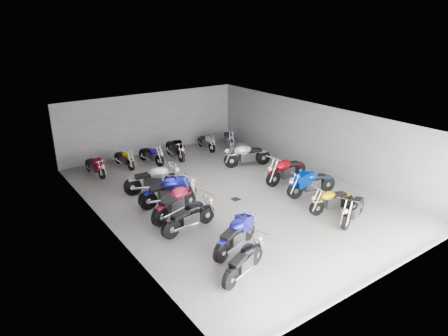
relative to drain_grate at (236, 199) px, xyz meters
The scene contains 23 objects.
ground 0.50m from the drain_grate, 90.00° to the left, with size 14.00×14.00×0.00m, color #9D9B95.
wall_back 7.67m from the drain_grate, 90.00° to the left, with size 10.00×0.10×3.20m, color gray.
wall_left 5.27m from the drain_grate, behind, with size 0.10×14.00×3.20m, color gray.
wall_right 5.27m from the drain_grate, ahead, with size 0.10×14.00×3.20m, color gray.
ceiling 3.25m from the drain_grate, 90.00° to the left, with size 10.00×14.00×0.04m, color black.
drain_grate is the anchor object (origin of this frame).
motorcycle_left_a 5.07m from the drain_grate, 124.24° to the right, with size 1.93×0.84×0.88m.
motorcycle_left_b 3.75m from the drain_grate, 126.81° to the right, with size 2.14×0.93×0.98m.
motorcycle_left_c 3.02m from the drain_grate, 158.83° to the right, with size 2.22×0.52×0.98m.
motorcycle_left_d 2.73m from the drain_grate, behind, with size 2.26×1.00×1.04m.
motorcycle_left_e 2.71m from the drain_grate, 154.86° to the left, with size 2.37×0.54×1.04m.
motorcycle_left_f 3.52m from the drain_grate, 132.95° to the left, with size 2.34×0.82×1.05m.
motorcycle_right_a 4.55m from the drain_grate, 59.68° to the right, with size 2.01×0.83×0.92m.
motorcycle_right_b 3.73m from the drain_grate, 52.51° to the right, with size 1.97×0.51×0.87m.
motorcycle_right_c 3.15m from the drain_grate, 27.84° to the right, with size 2.28×0.62×1.01m.
motorcycle_right_d 2.95m from the drain_grate, ahead, with size 2.36×0.49×1.04m.
motorcycle_right_f 3.95m from the drain_grate, 45.29° to the left, with size 2.31×0.91×1.05m.
motorcycle_back_a 6.94m from the drain_grate, 122.39° to the left, with size 0.43×1.88×0.83m.
motorcycle_back_b 6.50m from the drain_grate, 109.70° to the left, with size 0.42×1.85×0.82m.
motorcycle_back_c 5.91m from the drain_grate, 98.68° to the left, with size 0.55×1.91×0.85m.
motorcycle_back_d 5.89m from the drain_grate, 85.36° to the left, with size 0.47×2.16×0.95m.
motorcycle_back_e 6.64m from the drain_grate, 67.15° to the left, with size 0.41×1.86×0.82m.
motorcycle_back_f 7.21m from the drain_grate, 56.33° to the left, with size 0.86×1.79×0.83m.
Camera 1 is at (-8.82, -12.13, 6.84)m, focal length 32.00 mm.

